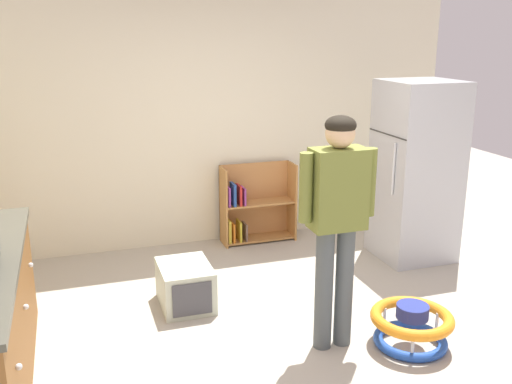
{
  "coord_description": "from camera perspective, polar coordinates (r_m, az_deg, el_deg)",
  "views": [
    {
      "loc": [
        -1.54,
        -3.53,
        2.25
      ],
      "look_at": [
        -0.17,
        0.61,
        1.01
      ],
      "focal_mm": 40.31,
      "sensor_mm": 36.0,
      "label": 1
    }
  ],
  "objects": [
    {
      "name": "refrigerator",
      "position": [
        5.91,
        15.6,
        1.99
      ],
      "size": [
        0.73,
        0.68,
        1.78
      ],
      "color": "#B7BABF",
      "rests_on": "ground"
    },
    {
      "name": "baby_walker",
      "position": [
        4.46,
        15.16,
        -12.65
      ],
      "size": [
        0.6,
        0.6,
        0.32
      ],
      "color": "#214CB3",
      "rests_on": "ground"
    },
    {
      "name": "standing_person",
      "position": [
        4.01,
        8.05,
        -2.0
      ],
      "size": [
        0.57,
        0.22,
        1.7
      ],
      "color": "#4E5659",
      "rests_on": "ground"
    },
    {
      "name": "ground_plane",
      "position": [
        4.46,
        4.65,
        -14.46
      ],
      "size": [
        12.0,
        12.0,
        0.0
      ],
      "primitive_type": "plane",
      "color": "#B0A998",
      "rests_on": "ground"
    },
    {
      "name": "pet_carrier",
      "position": [
        4.9,
        -7.02,
        -9.19
      ],
      "size": [
        0.42,
        0.55,
        0.36
      ],
      "color": "beige",
      "rests_on": "ground"
    },
    {
      "name": "bookshelf",
      "position": [
        6.26,
        -0.33,
        -1.53
      ],
      "size": [
        0.8,
        0.28,
        0.85
      ],
      "color": "#B57C40",
      "rests_on": "ground"
    },
    {
      "name": "back_wall",
      "position": [
        6.12,
        -3.62,
        7.41
      ],
      "size": [
        5.2,
        0.06,
        2.7
      ],
      "primitive_type": "cube",
      "color": "beige",
      "rests_on": "ground"
    }
  ]
}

